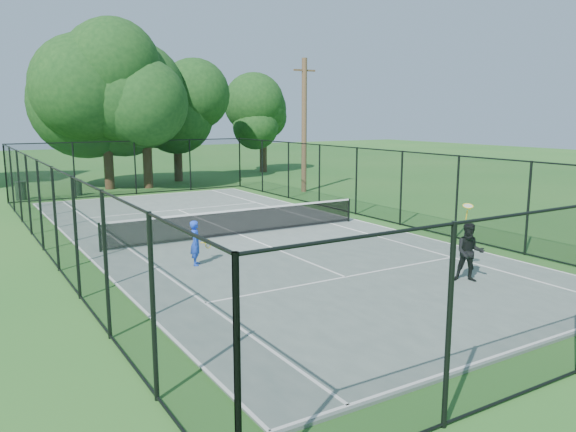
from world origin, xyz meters
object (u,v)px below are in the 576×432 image
tennis_net (240,221)px  trash_bin_left (21,191)px  utility_pole (304,125)px  player_blue (196,243)px  player_black (469,252)px  trash_bin_right (77,188)px

tennis_net → trash_bin_left: 15.13m
trash_bin_left → utility_pole: utility_pole is taller
trash_bin_left → player_blue: (2.81, -17.09, 0.23)m
tennis_net → player_black: player_black is taller
utility_pole → player_black: 18.65m
trash_bin_right → utility_pole: 13.12m
trash_bin_right → player_black: player_black is taller
trash_bin_left → player_black: bearing=-69.6°
utility_pole → player_blue: 17.06m
trash_bin_right → player_blue: size_ratio=0.65×
trash_bin_left → utility_pole: 15.61m
player_blue → player_black: (5.52, -5.27, 0.13)m
trash_bin_left → player_blue: bearing=-80.7°
trash_bin_right → player_blue: (-0.03, -17.27, 0.28)m
utility_pole → trash_bin_right: bearing=156.0°
trash_bin_left → utility_pole: (14.41, -4.98, 3.33)m
trash_bin_right → player_black: (5.50, -22.54, 0.41)m
utility_pole → player_black: (-6.08, -17.38, -2.98)m
tennis_net → player_blue: bearing=-133.8°
player_blue → tennis_net: bearing=46.2°
player_blue → player_black: player_black is taller
trash_bin_right → player_black: 23.21m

